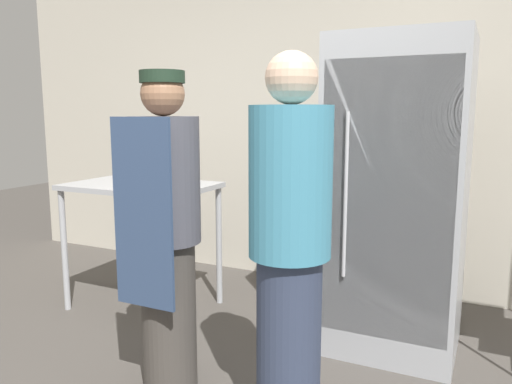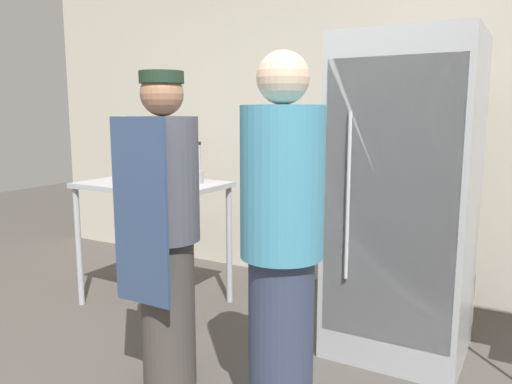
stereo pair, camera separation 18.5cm
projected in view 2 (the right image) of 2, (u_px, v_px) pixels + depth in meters
The scene contains 7 objects.
back_wall at pixel (345, 112), 4.03m from camera, with size 6.40×0.12×2.87m, color beige.
refrigerator at pixel (404, 199), 2.91m from camera, with size 0.77×0.74×1.86m.
prep_counter at pixel (153, 198), 3.66m from camera, with size 1.02×0.67×0.92m.
donut_box at pixel (150, 178), 3.53m from camera, with size 0.27×0.19×0.24m.
blender_pitcher at pixel (194, 165), 3.58m from camera, with size 0.14×0.14×0.30m.
person_baker at pixel (165, 229), 2.52m from camera, with size 0.34×0.36×1.63m.
person_customer at pixel (282, 247), 2.14m from camera, with size 0.36×0.36×1.68m.
Camera 2 is at (1.40, -1.46, 1.43)m, focal length 35.00 mm.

